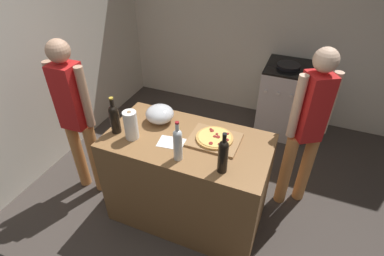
{
  "coord_description": "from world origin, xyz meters",
  "views": [
    {
      "loc": [
        0.62,
        -1.02,
        2.39
      ],
      "look_at": [
        -0.14,
        0.83,
        0.95
      ],
      "focal_mm": 28.2,
      "sensor_mm": 36.0,
      "label": 1
    }
  ],
  "objects_px": {
    "paper_towel_roll": "(131,125)",
    "person_in_stripes": "(75,113)",
    "wine_bottle_clear": "(114,117)",
    "person_in_red": "(308,125)",
    "wine_bottle_dark": "(178,143)",
    "wine_bottle_amber": "(223,155)",
    "stove": "(285,99)",
    "pizza": "(215,138)",
    "mixing_bowl": "(160,114)"
  },
  "relations": [
    {
      "from": "wine_bottle_amber",
      "to": "wine_bottle_clear",
      "type": "distance_m",
      "value": 0.96
    },
    {
      "from": "paper_towel_roll",
      "to": "stove",
      "type": "xyz_separation_m",
      "value": [
        1.02,
        1.89,
        -0.56
      ]
    },
    {
      "from": "person_in_red",
      "to": "wine_bottle_clear",
      "type": "bearing_deg",
      "value": -155.05
    },
    {
      "from": "person_in_red",
      "to": "wine_bottle_dark",
      "type": "bearing_deg",
      "value": -137.18
    },
    {
      "from": "wine_bottle_amber",
      "to": "person_in_stripes",
      "type": "height_order",
      "value": "person_in_stripes"
    },
    {
      "from": "wine_bottle_amber",
      "to": "wine_bottle_clear",
      "type": "xyz_separation_m",
      "value": [
        -0.95,
        0.11,
        -0.0
      ]
    },
    {
      "from": "wine_bottle_dark",
      "to": "mixing_bowl",
      "type": "bearing_deg",
      "value": 132.39
    },
    {
      "from": "pizza",
      "to": "wine_bottle_dark",
      "type": "xyz_separation_m",
      "value": [
        -0.18,
        -0.3,
        0.11
      ]
    },
    {
      "from": "wine_bottle_dark",
      "to": "wine_bottle_clear",
      "type": "bearing_deg",
      "value": 169.94
    },
    {
      "from": "paper_towel_roll",
      "to": "person_in_stripes",
      "type": "bearing_deg",
      "value": 172.37
    },
    {
      "from": "pizza",
      "to": "mixing_bowl",
      "type": "height_order",
      "value": "mixing_bowl"
    },
    {
      "from": "paper_towel_roll",
      "to": "wine_bottle_clear",
      "type": "height_order",
      "value": "wine_bottle_clear"
    },
    {
      "from": "wine_bottle_dark",
      "to": "stove",
      "type": "xyz_separation_m",
      "value": [
        0.57,
        1.98,
        -0.59
      ]
    },
    {
      "from": "pizza",
      "to": "wine_bottle_amber",
      "type": "relative_size",
      "value": 0.91
    },
    {
      "from": "stove",
      "to": "person_in_stripes",
      "type": "relative_size",
      "value": 0.59
    },
    {
      "from": "wine_bottle_dark",
      "to": "wine_bottle_clear",
      "type": "height_order",
      "value": "wine_bottle_dark"
    },
    {
      "from": "stove",
      "to": "person_in_stripes",
      "type": "distance_m",
      "value": 2.5
    },
    {
      "from": "mixing_bowl",
      "to": "person_in_stripes",
      "type": "height_order",
      "value": "person_in_stripes"
    },
    {
      "from": "paper_towel_roll",
      "to": "person_in_red",
      "type": "xyz_separation_m",
      "value": [
        1.3,
        0.7,
        -0.11
      ]
    },
    {
      "from": "stove",
      "to": "wine_bottle_amber",
      "type": "bearing_deg",
      "value": -96.56
    },
    {
      "from": "wine_bottle_dark",
      "to": "wine_bottle_clear",
      "type": "relative_size",
      "value": 1.01
    },
    {
      "from": "paper_towel_roll",
      "to": "person_in_red",
      "type": "bearing_deg",
      "value": 28.25
    },
    {
      "from": "wine_bottle_clear",
      "to": "mixing_bowl",
      "type": "bearing_deg",
      "value": 45.78
    },
    {
      "from": "wine_bottle_dark",
      "to": "stove",
      "type": "height_order",
      "value": "wine_bottle_dark"
    },
    {
      "from": "person_in_stripes",
      "to": "person_in_red",
      "type": "distance_m",
      "value": 2.05
    },
    {
      "from": "person_in_stripes",
      "to": "wine_bottle_clear",
      "type": "bearing_deg",
      "value": -8.04
    },
    {
      "from": "stove",
      "to": "wine_bottle_clear",
      "type": "bearing_deg",
      "value": -122.23
    },
    {
      "from": "wine_bottle_amber",
      "to": "person_in_stripes",
      "type": "distance_m",
      "value": 1.46
    },
    {
      "from": "pizza",
      "to": "person_in_stripes",
      "type": "relative_size",
      "value": 0.19
    },
    {
      "from": "paper_towel_roll",
      "to": "wine_bottle_dark",
      "type": "bearing_deg",
      "value": -11.37
    },
    {
      "from": "pizza",
      "to": "paper_towel_roll",
      "type": "bearing_deg",
      "value": -161.46
    },
    {
      "from": "pizza",
      "to": "person_in_red",
      "type": "distance_m",
      "value": 0.83
    },
    {
      "from": "wine_bottle_amber",
      "to": "person_in_red",
      "type": "distance_m",
      "value": 0.95
    },
    {
      "from": "paper_towel_roll",
      "to": "wine_bottle_amber",
      "type": "distance_m",
      "value": 0.8
    },
    {
      "from": "wine_bottle_amber",
      "to": "person_in_stripes",
      "type": "xyz_separation_m",
      "value": [
        -1.44,
        0.18,
        -0.13
      ]
    },
    {
      "from": "paper_towel_roll",
      "to": "wine_bottle_clear",
      "type": "bearing_deg",
      "value": 173.6
    },
    {
      "from": "paper_towel_roll",
      "to": "wine_bottle_amber",
      "type": "xyz_separation_m",
      "value": [
        0.79,
        -0.09,
        0.03
      ]
    },
    {
      "from": "pizza",
      "to": "wine_bottle_amber",
      "type": "height_order",
      "value": "wine_bottle_amber"
    },
    {
      "from": "pizza",
      "to": "person_in_stripes",
      "type": "bearing_deg",
      "value": -174.48
    },
    {
      "from": "mixing_bowl",
      "to": "person_in_red",
      "type": "distance_m",
      "value": 1.27
    },
    {
      "from": "pizza",
      "to": "mixing_bowl",
      "type": "relative_size",
      "value": 1.21
    },
    {
      "from": "person_in_stripes",
      "to": "mixing_bowl",
      "type": "bearing_deg",
      "value": 15.05
    },
    {
      "from": "wine_bottle_amber",
      "to": "person_in_red",
      "type": "bearing_deg",
      "value": 57.06
    },
    {
      "from": "wine_bottle_dark",
      "to": "stove",
      "type": "relative_size",
      "value": 0.35
    },
    {
      "from": "wine_bottle_clear",
      "to": "person_in_red",
      "type": "distance_m",
      "value": 1.62
    },
    {
      "from": "stove",
      "to": "mixing_bowl",
      "type": "bearing_deg",
      "value": -119.78
    },
    {
      "from": "mixing_bowl",
      "to": "paper_towel_roll",
      "type": "bearing_deg",
      "value": -109.4
    },
    {
      "from": "wine_bottle_dark",
      "to": "person_in_stripes",
      "type": "xyz_separation_m",
      "value": [
        -1.1,
        0.18,
        -0.13
      ]
    },
    {
      "from": "person_in_red",
      "to": "stove",
      "type": "bearing_deg",
      "value": 103.47
    },
    {
      "from": "person_in_stripes",
      "to": "stove",
      "type": "bearing_deg",
      "value": 47.19
    }
  ]
}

